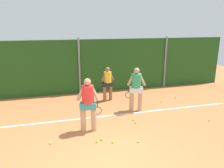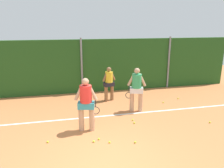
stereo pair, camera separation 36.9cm
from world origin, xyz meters
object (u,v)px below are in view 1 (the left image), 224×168
Objects in this scene: player_foreground_near at (88,102)px; tennis_ball_7 at (113,142)px; tennis_ball_0 at (50,143)px; tennis_ball_9 at (176,98)px; tennis_ball_3 at (135,122)px; tennis_ball_8 at (97,142)px; tennis_ball_6 at (78,98)px; tennis_ball_5 at (162,102)px; tennis_ball_12 at (209,120)px; player_backcourt_far at (108,82)px; tennis_ball_1 at (133,120)px; player_midcourt at (136,87)px; tennis_ball_2 at (138,142)px; tennis_ball_4 at (102,139)px.

tennis_ball_7 is (0.58, -1.02, -1.02)m from player_foreground_near.
tennis_ball_0 is 6.71m from tennis_ball_9.
tennis_ball_3 is 1.00× the size of tennis_ball_8.
tennis_ball_0 is 4.30m from tennis_ball_6.
player_foreground_near is 28.40× the size of tennis_ball_8.
tennis_ball_12 is (0.75, -2.39, 0.00)m from tennis_ball_5.
tennis_ball_8 is at bearing 55.49° from player_backcourt_far.
tennis_ball_5 is (2.01, 1.55, 0.00)m from tennis_ball_1.
tennis_ball_1 is at bearing 81.59° from player_midcourt.
tennis_ball_3 is 1.00× the size of tennis_ball_12.
player_backcourt_far reaches higher than tennis_ball_5.
tennis_ball_8 is at bearing 165.20° from tennis_ball_2.
tennis_ball_4 is at bearing -149.17° from tennis_ball_3.
tennis_ball_8 is at bearing 162.01° from tennis_ball_7.
tennis_ball_0 is 1.00× the size of tennis_ball_2.
tennis_ball_2 is at bearing 88.05° from player_midcourt.
tennis_ball_3 is at bearing 168.26° from tennis_ball_12.
player_foreground_near reaches higher than tennis_ball_0.
tennis_ball_9 is 1.00× the size of tennis_ball_12.
tennis_ball_1 is 1.00× the size of tennis_ball_4.
player_foreground_near is at bearing 119.77° from tennis_ball_7.
tennis_ball_4 is at bearing 63.88° from player_midcourt.
player_backcourt_far is 2.73m from tennis_ball_5.
player_backcourt_far is 24.92× the size of tennis_ball_4.
tennis_ball_2 and tennis_ball_8 have the same top height.
player_backcourt_far is 4.05m from tennis_ball_8.
tennis_ball_9 is at bearing -141.46° from player_midcourt.
tennis_ball_4 is 0.40m from tennis_ball_7.
player_backcourt_far is 24.92× the size of tennis_ball_8.
tennis_ball_1 and tennis_ball_5 have the same top height.
player_midcourt is at bearing 28.09° from tennis_ball_0.
tennis_ball_12 is (4.51, -3.95, 0.00)m from tennis_ball_6.
tennis_ball_5 is (3.52, 2.70, 0.00)m from tennis_ball_4.
tennis_ball_4 and tennis_ball_8 have the same top height.
tennis_ball_3 is (0.37, -2.74, -0.89)m from player_backcourt_far.
tennis_ball_6 is (-1.72, 3.37, 0.00)m from tennis_ball_3.
tennis_ball_1 is 3.57m from tennis_ball_6.
player_foreground_near is 28.40× the size of tennis_ball_2.
tennis_ball_0 is at bearing -153.72° from tennis_ball_5.
player_backcourt_far is 24.92× the size of tennis_ball_0.
tennis_ball_0 is 1.44m from tennis_ball_8.
tennis_ball_6 is 1.00× the size of tennis_ball_12.
player_foreground_near is at bearing 48.53° from player_backcourt_far.
tennis_ball_2 is 0.80m from tennis_ball_7.
player_midcourt is at bearing 42.98° from player_foreground_near.
tennis_ball_5 is (1.57, 0.64, -1.01)m from player_midcourt.
player_midcourt reaches higher than tennis_ball_6.
tennis_ball_12 is (3.19, 0.75, 0.00)m from tennis_ball_2.
tennis_ball_0 is 5.86m from tennis_ball_12.
player_backcourt_far is 4.67m from tennis_ball_12.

